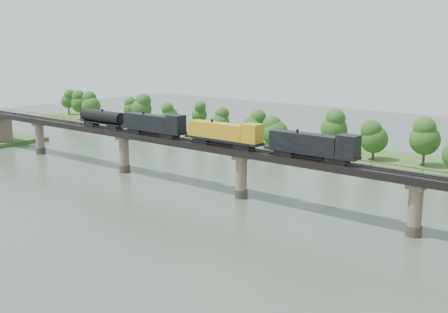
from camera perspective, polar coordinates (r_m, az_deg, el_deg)
The scene contains 6 objects.
ground at distance 107.45m, azimuth -8.11°, elevation -7.61°, with size 400.00×400.00×0.00m, color #364435.
far_bank at distance 174.11m, azimuth 12.84°, elevation 0.01°, with size 300.00×24.00×1.60m, color #314F1F.
bridge at distance 127.20m, azimuth 1.77°, elevation -1.86°, with size 236.00×30.00×11.50m.
bridge_superstructure at distance 125.86m, azimuth 1.79°, elevation 0.95°, with size 220.00×4.90×0.75m.
far_treeline at distance 172.53m, azimuth 9.85°, elevation 2.74°, with size 289.06×17.54×13.60m.
freight_train at distance 133.57m, azimuth -2.63°, elevation 2.66°, with size 85.14×3.32×5.86m.
Camera 1 is at (75.02, -68.24, 35.51)m, focal length 45.00 mm.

